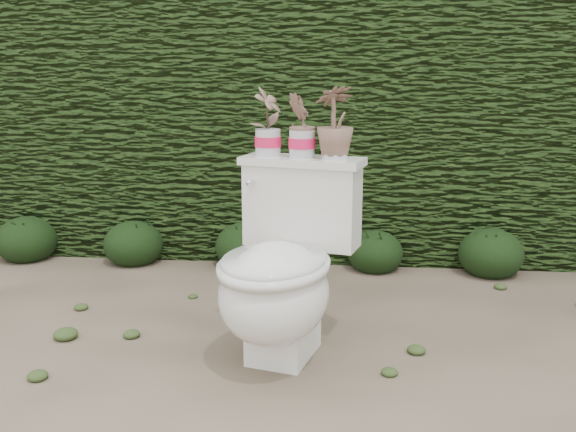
# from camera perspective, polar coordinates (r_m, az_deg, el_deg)

# --- Properties ---
(ground) EXTENTS (60.00, 60.00, 0.00)m
(ground) POSITION_cam_1_polar(r_m,az_deg,el_deg) (2.77, 1.17, -11.09)
(ground) COLOR #83715A
(ground) RESTS_ON ground
(hedge) EXTENTS (8.00, 1.00, 1.60)m
(hedge) POSITION_cam_1_polar(r_m,az_deg,el_deg) (4.14, 3.07, 8.40)
(hedge) COLOR #284115
(hedge) RESTS_ON ground
(toilet) EXTENTS (0.61, 0.77, 0.78)m
(toilet) POSITION_cam_1_polar(r_m,az_deg,el_deg) (2.50, -0.55, -5.06)
(toilet) COLOR silver
(toilet) RESTS_ON ground
(potted_plant_left) EXTENTS (0.15, 0.17, 0.27)m
(potted_plant_left) POSITION_cam_1_polar(r_m,az_deg,el_deg) (2.66, -1.81, 8.24)
(potted_plant_left) COLOR #296E22
(potted_plant_left) RESTS_ON toilet
(potted_plant_center) EXTENTS (0.11, 0.14, 0.25)m
(potted_plant_center) POSITION_cam_1_polar(r_m,az_deg,el_deg) (2.61, 1.26, 7.92)
(potted_plant_center) COLOR #296E22
(potted_plant_center) RESTS_ON toilet
(potted_plant_right) EXTENTS (0.21, 0.21, 0.27)m
(potted_plant_right) POSITION_cam_1_polar(r_m,az_deg,el_deg) (2.57, 4.19, 8.12)
(potted_plant_right) COLOR #296E22
(potted_plant_right) RESTS_ON toilet
(liriope_clump_1) EXTENTS (0.36, 0.36, 0.29)m
(liriope_clump_1) POSITION_cam_1_polar(r_m,az_deg,el_deg) (4.19, -22.25, -1.62)
(liriope_clump_1) COLOR black
(liriope_clump_1) RESTS_ON ground
(liriope_clump_2) EXTENTS (0.35, 0.35, 0.28)m
(liriope_clump_2) POSITION_cam_1_polar(r_m,az_deg,el_deg) (3.91, -13.59, -2.03)
(liriope_clump_2) COLOR black
(liriope_clump_2) RESTS_ON ground
(liriope_clump_3) EXTENTS (0.36, 0.36, 0.28)m
(liriope_clump_3) POSITION_cam_1_polar(r_m,az_deg,el_deg) (3.76, -3.80, -2.27)
(liriope_clump_3) COLOR black
(liriope_clump_3) RESTS_ON ground
(liriope_clump_4) EXTENTS (0.32, 0.32, 0.26)m
(liriope_clump_4) POSITION_cam_1_polar(r_m,az_deg,el_deg) (3.71, 7.75, -2.81)
(liriope_clump_4) COLOR black
(liriope_clump_4) RESTS_ON ground
(liriope_clump_5) EXTENTS (0.36, 0.36, 0.29)m
(liriope_clump_5) POSITION_cam_1_polar(r_m,az_deg,el_deg) (3.77, 17.61, -2.81)
(liriope_clump_5) COLOR black
(liriope_clump_5) RESTS_ON ground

